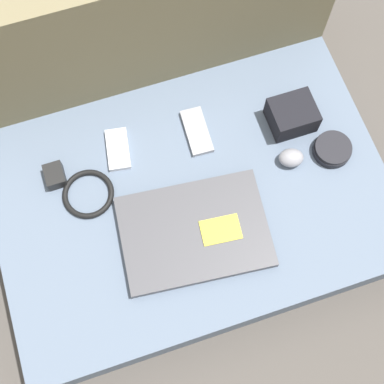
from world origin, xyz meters
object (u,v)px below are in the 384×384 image
object	(u,v)px
laptop	(195,232)
phone_silver	(197,131)
computer_mouse	(291,158)
speaker_puck	(333,150)
charger_brick	(55,176)
camera_pouch	(292,115)
phone_black	(118,149)

from	to	relation	value
laptop	phone_silver	distance (m)	0.26
laptop	computer_mouse	world-z (taller)	computer_mouse
speaker_puck	charger_brick	size ratio (longest dim) A/B	1.61
phone_silver	camera_pouch	xyz separation A→B (m)	(0.23, -0.04, 0.03)
laptop	speaker_puck	xyz separation A→B (m)	(0.38, 0.09, 0.00)
phone_black	charger_brick	size ratio (longest dim) A/B	1.98
laptop	computer_mouse	xyz separation A→B (m)	(0.28, 0.10, 0.01)
computer_mouse	speaker_puck	bearing A→B (deg)	8.74
laptop	computer_mouse	size ratio (longest dim) A/B	5.10
computer_mouse	charger_brick	world-z (taller)	computer_mouse
computer_mouse	charger_brick	distance (m)	0.56
charger_brick	laptop	bearing A→B (deg)	-40.61
phone_black	charger_brick	distance (m)	0.16
phone_silver	computer_mouse	bearing A→B (deg)	-34.31
speaker_puck	phone_silver	distance (m)	0.33
laptop	phone_black	bearing A→B (deg)	119.31
camera_pouch	charger_brick	world-z (taller)	camera_pouch
laptop	speaker_puck	size ratio (longest dim) A/B	3.86
phone_black	phone_silver	bearing A→B (deg)	5.07
camera_pouch	computer_mouse	bearing A→B (deg)	-111.70
laptop	phone_black	distance (m)	0.28
camera_pouch	speaker_puck	bearing A→B (deg)	-59.31
speaker_puck	computer_mouse	bearing A→B (deg)	173.94
computer_mouse	camera_pouch	distance (m)	0.11
phone_black	camera_pouch	xyz separation A→B (m)	(0.43, -0.06, 0.03)
speaker_puck	camera_pouch	bearing A→B (deg)	120.69
laptop	computer_mouse	bearing A→B (deg)	25.67
computer_mouse	camera_pouch	xyz separation A→B (m)	(0.04, 0.10, 0.01)
phone_black	speaker_puck	bearing A→B (deg)	-9.72
phone_silver	camera_pouch	distance (m)	0.24
phone_black	computer_mouse	bearing A→B (deg)	-12.92
laptop	charger_brick	bearing A→B (deg)	145.21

